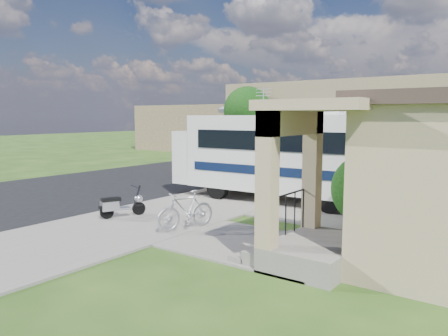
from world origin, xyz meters
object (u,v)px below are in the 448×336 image
Objects in this scene: pickup_truck at (247,153)px; van at (298,145)px; motorhome at (280,153)px; bicycle at (186,212)px; garden_hose at (304,239)px; scooter at (120,205)px; shrub at (370,186)px.

pickup_truck is 8.11m from van.
motorhome is 5.35m from bicycle.
bicycle is 0.29× the size of van.
pickup_truck is 15.26× the size of garden_hose.
motorhome is at bearing 125.50° from garden_hose.
pickup_truck is at bearing 128.34° from garden_hose.
scooter is at bearing -160.00° from bicycle.
shrub is 7.20m from scooter.
scooter is at bearing -157.20° from shrub.
bicycle is 0.29× the size of pickup_truck.
bicycle is 22.71m from van.
motorhome reaches higher than van.
bicycle is 4.39× the size of garden_hose.
pickup_truck is at bearing 135.36° from shrub.
pickup_truck is (-10.87, 10.73, -0.44)m from shrub.
pickup_truck reaches higher than scooter.
scooter is at bearing -117.86° from motorhome.
shrub is (4.07, -2.56, -0.48)m from motorhome.
bicycle is at bearing -66.43° from van.
motorhome reaches higher than scooter.
pickup_truck is (-6.80, 13.37, 0.32)m from bicycle.
van is at bearing -89.97° from pickup_truck.
garden_hose is at bearing 33.80° from bicycle.
van is at bearing 124.89° from scooter.
motorhome is 5.89× the size of scooter.
pickup_truck is at bearing 129.61° from scooter.
motorhome is 20.44× the size of garden_hose.
motorhome is 6.05m from scooter.
bicycle is at bearing -163.20° from garden_hose.
pickup_truck is (-6.80, 8.17, -0.92)m from motorhome.
van is at bearing 121.47° from shrub.
garden_hose is at bearing -58.50° from van.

